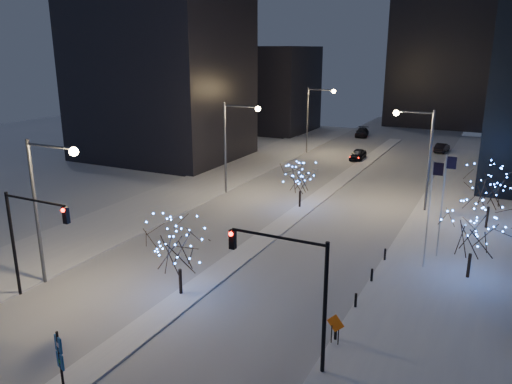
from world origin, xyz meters
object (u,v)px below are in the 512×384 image
Objects in this scene: traffic_signal_west at (28,230)px; holiday_tree_median_near at (179,246)px; car_near at (358,155)px; street_lamp_w_mid at (233,136)px; construction_sign at (335,326)px; holiday_tree_plaza_near at (473,230)px; wayfinding_sign at (60,357)px; street_lamp_w_far at (314,111)px; street_lamp_east at (421,147)px; car_mid at (442,148)px; holiday_tree_median_far at (300,178)px; street_lamp_w_near at (45,194)px; traffic_signal_east at (295,280)px; holiday_tree_plaza_far at (491,188)px; car_far at (362,132)px.

holiday_tree_median_near is (7.94, 4.65, -1.32)m from traffic_signal_west.
traffic_signal_west is 51.29m from car_near.
construction_sign is (19.24, -23.44, -5.28)m from street_lamp_w_mid.
wayfinding_sign is (-15.70, -21.59, -1.55)m from holiday_tree_plaza_near.
street_lamp_w_far is at bearing 124.50° from holiday_tree_plaza_near.
street_lamp_w_mid reaches higher than holiday_tree_plaza_near.
street_lamp_east reaches higher than traffic_signal_west.
holiday_tree_median_far is (-9.20, -36.57, 2.46)m from car_mid.
street_lamp_w_near is 25.00m from street_lamp_w_mid.
traffic_signal_east reaches higher than wayfinding_sign.
car_near is at bearing 72.55° from street_lamp_w_mid.
traffic_signal_east is (-1.14, -29.00, -1.69)m from street_lamp_east.
holiday_tree_plaza_far is (25.62, 25.24, -2.69)m from street_lamp_w_near.
street_lamp_east reaches higher than holiday_tree_median_far.
street_lamp_w_far reaches higher than holiday_tree_median_far.
holiday_tree_plaza_near is at bearing -55.50° from street_lamp_w_far.
holiday_tree_plaza_near is (25.00, -36.37, -2.87)m from street_lamp_w_far.
street_lamp_w_near is 25.16m from holiday_tree_median_far.
holiday_tree_plaza_far is at bearing -71.87° from car_far.
holiday_tree_median_far is 0.81× the size of holiday_tree_plaza_far.
car_far is 69.07m from construction_sign.
street_lamp_east is 1.43× the size of traffic_signal_west.
holiday_tree_plaza_far is (17.19, 1.78, 0.64)m from holiday_tree_median_far.
traffic_signal_east reaches higher than holiday_tree_median_far.
traffic_signal_east is 1.50× the size of holiday_tree_median_far.
traffic_signal_west reaches higher than wayfinding_sign.
wayfinding_sign is at bearing -40.57° from street_lamp_w_near.
street_lamp_w_near is 1.75× the size of holiday_tree_plaza_far.
car_near is at bearing 101.87° from traffic_signal_east.
traffic_signal_east is at bearing 57.35° from wayfinding_sign.
street_lamp_w_far is at bearing 124.61° from construction_sign.
street_lamp_w_mid is 34.53m from wayfinding_sign.
holiday_tree_median_near is 1.54× the size of wayfinding_sign.
street_lamp_w_far is 1.92× the size of holiday_tree_median_near.
car_mid is at bearing 90.23° from traffic_signal_east.
car_far is at bearing 113.27° from wayfinding_sign.
street_lamp_w_near is at bearing 176.79° from traffic_signal_east.
traffic_signal_east is 1.22× the size of holiday_tree_plaza_far.
street_lamp_w_near is 28.61m from holiday_tree_plaza_near.
wayfinding_sign is (1.86, -56.62, 1.30)m from car_near.
traffic_signal_west is at bearing -149.66° from holiday_tree_median_near.
car_near is 0.79× the size of holiday_tree_plaza_far.
holiday_tree_plaza_far is (7.75, 26.24, -0.95)m from traffic_signal_east.
car_far is (-16.37, 40.61, -5.67)m from street_lamp_east.
holiday_tree_plaza_near is at bearing 72.29° from wayfinding_sign.
traffic_signal_east is at bearing -70.68° from street_lamp_w_far.
traffic_signal_east is at bearing 3.29° from traffic_signal_west.
street_lamp_w_far is at bearing 135.98° from holiday_tree_plaza_far.
holiday_tree_median_far is at bearing 109.88° from wayfinding_sign.
holiday_tree_median_near reaches higher than car_near.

